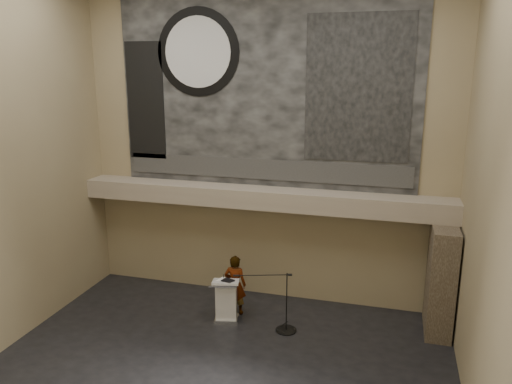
% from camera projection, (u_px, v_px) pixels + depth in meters
% --- Properties ---
extents(floor, '(10.00, 10.00, 0.00)m').
position_uv_depth(floor, '(215.00, 373.00, 10.63)').
color(floor, black).
rests_on(floor, ground).
extents(wall_back, '(10.00, 0.02, 8.50)m').
position_uv_depth(wall_back, '(264.00, 147.00, 13.32)').
color(wall_back, '#8C7A58').
rests_on(wall_back, floor).
extents(wall_front, '(10.00, 0.02, 8.50)m').
position_uv_depth(wall_front, '(90.00, 250.00, 5.85)').
color(wall_front, '#8C7A58').
rests_on(wall_front, floor).
extents(wall_right, '(0.02, 8.00, 8.50)m').
position_uv_depth(wall_right, '(493.00, 196.00, 8.27)').
color(wall_right, '#8C7A58').
rests_on(wall_right, floor).
extents(soffit, '(10.00, 0.80, 0.50)m').
position_uv_depth(soffit, '(260.00, 198.00, 13.26)').
color(soffit, gray).
rests_on(soffit, wall_back).
extents(sprinkler_left, '(0.04, 0.04, 0.06)m').
position_uv_depth(sprinkler_left, '(204.00, 204.00, 13.71)').
color(sprinkler_left, '#B2893D').
rests_on(sprinkler_left, soffit).
extents(sprinkler_right, '(0.04, 0.04, 0.06)m').
position_uv_depth(sprinkler_right, '(331.00, 214.00, 12.79)').
color(sprinkler_right, '#B2893D').
rests_on(sprinkler_right, soffit).
extents(banner, '(8.00, 0.05, 5.00)m').
position_uv_depth(banner, '(264.00, 92.00, 12.93)').
color(banner, black).
rests_on(banner, wall_back).
extents(banner_text_strip, '(7.76, 0.02, 0.55)m').
position_uv_depth(banner_text_strip, '(263.00, 169.00, 13.40)').
color(banner_text_strip, '#2D2D2D').
rests_on(banner_text_strip, banner).
extents(banner_clock_rim, '(2.30, 0.02, 2.30)m').
position_uv_depth(banner_clock_rim, '(198.00, 52.00, 13.12)').
color(banner_clock_rim, black).
rests_on(banner_clock_rim, banner).
extents(banner_clock_face, '(1.84, 0.02, 1.84)m').
position_uv_depth(banner_clock_face, '(197.00, 52.00, 13.10)').
color(banner_clock_face, silver).
rests_on(banner_clock_face, banner).
extents(banner_building_print, '(2.60, 0.02, 3.60)m').
position_uv_depth(banner_building_print, '(358.00, 89.00, 12.24)').
color(banner_building_print, black).
rests_on(banner_building_print, banner).
extents(banner_brick_print, '(1.10, 0.02, 3.20)m').
position_uv_depth(banner_brick_print, '(146.00, 101.00, 13.86)').
color(banner_brick_print, black).
rests_on(banner_brick_print, banner).
extents(stone_pier, '(0.60, 1.40, 2.70)m').
position_uv_depth(stone_pier, '(441.00, 280.00, 12.02)').
color(stone_pier, '#3F3326').
rests_on(stone_pier, floor).
extents(lectern, '(0.76, 0.61, 1.13)m').
position_uv_depth(lectern, '(226.00, 300.00, 12.70)').
color(lectern, silver).
rests_on(lectern, floor).
extents(binder, '(0.34, 0.31, 0.04)m').
position_uv_depth(binder, '(228.00, 281.00, 12.51)').
color(binder, black).
rests_on(binder, lectern).
extents(papers, '(0.30, 0.35, 0.00)m').
position_uv_depth(papers, '(222.00, 280.00, 12.60)').
color(papers, white).
rests_on(papers, lectern).
extents(speaker_person, '(0.59, 0.39, 1.60)m').
position_uv_depth(speaker_person, '(235.00, 285.00, 13.03)').
color(speaker_person, silver).
rests_on(speaker_person, floor).
extents(mic_stand, '(1.49, 0.67, 1.52)m').
position_uv_depth(mic_stand, '(284.00, 322.00, 12.27)').
color(mic_stand, black).
rests_on(mic_stand, floor).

